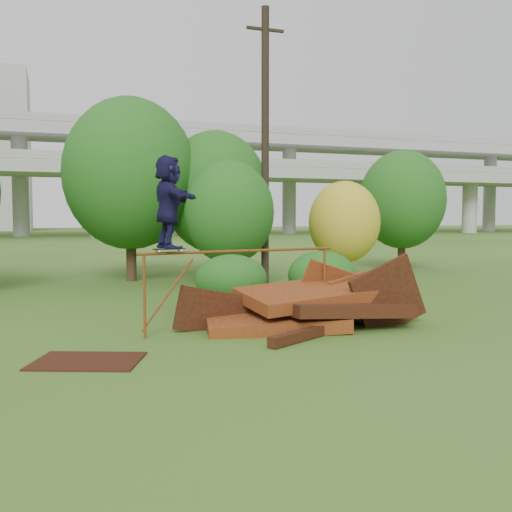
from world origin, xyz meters
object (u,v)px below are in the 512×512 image
object	(u,v)px
skater	(168,202)
utility_pole	(265,146)
flat_plate	(87,361)
scrap_pile	(307,308)

from	to	relation	value
skater	utility_pole	size ratio (longest dim) A/B	0.19
utility_pole	flat_plate	bearing A→B (deg)	-125.88
scrap_pile	skater	size ratio (longest dim) A/B	3.04
scrap_pile	flat_plate	distance (m)	5.20
flat_plate	utility_pole	bearing A→B (deg)	54.12
scrap_pile	flat_plate	world-z (taller)	scrap_pile
skater	flat_plate	world-z (taller)	skater
skater	flat_plate	bearing A→B (deg)	125.04
flat_plate	utility_pole	xyz separation A→B (m)	(6.79, 9.39, 5.05)
skater	flat_plate	xyz separation A→B (m)	(-1.76, -1.66, -2.80)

